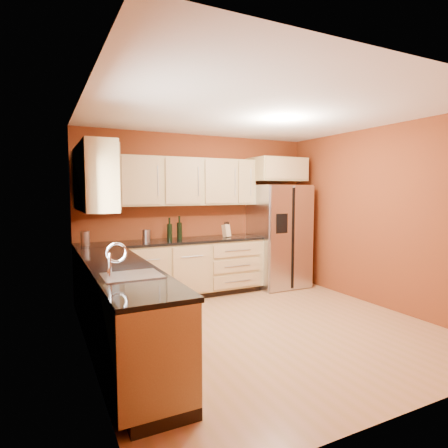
{
  "coord_description": "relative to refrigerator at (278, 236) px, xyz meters",
  "views": [
    {
      "loc": [
        -2.41,
        -3.79,
        1.67
      ],
      "look_at": [
        -0.08,
        0.9,
        1.21
      ],
      "focal_mm": 30.0,
      "sensor_mm": 36.0,
      "label": 1
    }
  ],
  "objects": [
    {
      "name": "canister_right",
      "position": [
        -3.2,
        0.04,
        0.13
      ],
      "size": [
        0.15,
        0.15,
        0.2
      ],
      "primitive_type": "cylinder",
      "rotation": [
        0.0,
        0.0,
        -0.31
      ],
      "color": "#A6A6AA",
      "rests_on": "countertop_back"
    },
    {
      "name": "floor",
      "position": [
        -1.35,
        -1.62,
        -0.89
      ],
      "size": [
        4.0,
        4.0,
        0.0
      ],
      "primitive_type": "plane",
      "color": "#B07A44",
      "rests_on": "ground"
    },
    {
      "name": "wall_front",
      "position": [
        -1.35,
        -3.62,
        0.41
      ],
      "size": [
        4.0,
        0.04,
        2.6
      ],
      "primitive_type": "cube",
      "color": "maroon",
      "rests_on": "floor"
    },
    {
      "name": "corner_upper_cabinet",
      "position": [
        -3.02,
        0.04,
        0.94
      ],
      "size": [
        0.67,
        0.67,
        0.75
      ],
      "primitive_type": "cube",
      "rotation": [
        0.0,
        0.0,
        0.79
      ],
      "color": "#A68350",
      "rests_on": "wall_back"
    },
    {
      "name": "window",
      "position": [
        -3.33,
        -2.12,
        0.66
      ],
      "size": [
        0.03,
        0.9,
        1.0
      ],
      "primitive_type": "cube",
      "color": "white",
      "rests_on": "wall_left"
    },
    {
      "name": "sink_faucet",
      "position": [
        -3.04,
        -2.12,
        0.18
      ],
      "size": [
        0.5,
        0.42,
        0.3
      ],
      "primitive_type": null,
      "color": "white",
      "rests_on": "countertop_left"
    },
    {
      "name": "wine_bottle_b",
      "position": [
        -1.8,
        0.1,
        0.21
      ],
      "size": [
        0.11,
        0.11,
        0.37
      ],
      "primitive_type": null,
      "rotation": [
        0.0,
        0.0,
        -0.39
      ],
      "color": "black",
      "rests_on": "countertop_back"
    },
    {
      "name": "knife_block",
      "position": [
        -1.0,
        0.07,
        0.13
      ],
      "size": [
        0.13,
        0.12,
        0.21
      ],
      "primitive_type": "cube",
      "rotation": [
        0.0,
        0.0,
        0.28
      ],
      "color": "tan",
      "rests_on": "countertop_back"
    },
    {
      "name": "over_fridge_cabinet",
      "position": [
        0.0,
        0.07,
        1.16
      ],
      "size": [
        0.92,
        0.6,
        0.4
      ],
      "primitive_type": "cube",
      "color": "#A68350",
      "rests_on": "wall_back"
    },
    {
      "name": "base_cabinets_left",
      "position": [
        -3.05,
        -1.62,
        -0.45
      ],
      "size": [
        0.6,
        2.8,
        0.88
      ],
      "primitive_type": "cube",
      "color": "#A68350",
      "rests_on": "floor"
    },
    {
      "name": "countertop_back",
      "position": [
        -1.9,
        0.06,
        0.01
      ],
      "size": [
        2.9,
        0.62,
        0.04
      ],
      "primitive_type": "cube",
      "color": "black",
      "rests_on": "base_cabinets_back"
    },
    {
      "name": "canister_left",
      "position": [
        -2.36,
        -0.01,
        0.12
      ],
      "size": [
        0.14,
        0.14,
        0.19
      ],
      "primitive_type": "cylinder",
      "rotation": [
        0.0,
        0.0,
        0.22
      ],
      "color": "#A6A6AA",
      "rests_on": "countertop_back"
    },
    {
      "name": "wall_right",
      "position": [
        0.65,
        -1.62,
        0.41
      ],
      "size": [
        0.04,
        4.0,
        2.6
      ],
      "primitive_type": "cube",
      "color": "maroon",
      "rests_on": "floor"
    },
    {
      "name": "base_cabinets_back",
      "position": [
        -1.9,
        0.07,
        -0.45
      ],
      "size": [
        2.9,
        0.6,
        0.88
      ],
      "primitive_type": "cube",
      "color": "#A68350",
      "rests_on": "floor"
    },
    {
      "name": "upper_cabinets_left",
      "position": [
        -3.19,
        -0.9,
        0.94
      ],
      "size": [
        0.33,
        1.35,
        0.75
      ],
      "primitive_type": "cube",
      "color": "#A68350",
      "rests_on": "wall_left"
    },
    {
      "name": "soap_dispenser",
      "position": [
        -1.02,
        0.08,
        0.11
      ],
      "size": [
        0.07,
        0.07,
        0.17
      ],
      "primitive_type": "cylinder",
      "rotation": [
        0.0,
        0.0,
        -0.39
      ],
      "color": "silver",
      "rests_on": "countertop_back"
    },
    {
      "name": "countertop_left",
      "position": [
        -3.04,
        -1.62,
        0.01
      ],
      "size": [
        0.62,
        2.8,
        0.04
      ],
      "primitive_type": "cube",
      "color": "black",
      "rests_on": "base_cabinets_left"
    },
    {
      "name": "wine_bottle_a",
      "position": [
        -1.99,
        0.02,
        0.21
      ],
      "size": [
        0.09,
        0.09,
        0.35
      ],
      "primitive_type": null,
      "rotation": [
        0.0,
        0.0,
        -0.16
      ],
      "color": "black",
      "rests_on": "countertop_back"
    },
    {
      "name": "upper_cabinets_back",
      "position": [
        -1.6,
        0.21,
        0.94
      ],
      "size": [
        2.3,
        0.33,
        0.75
      ],
      "primitive_type": "cube",
      "color": "#A68350",
      "rests_on": "wall_back"
    },
    {
      "name": "wall_back",
      "position": [
        -1.35,
        0.38,
        0.41
      ],
      "size": [
        4.0,
        0.04,
        2.6
      ],
      "primitive_type": "cube",
      "color": "maroon",
      "rests_on": "floor"
    },
    {
      "name": "ceiling",
      "position": [
        -1.35,
        -1.62,
        1.71
      ],
      "size": [
        4.0,
        4.0,
        0.0
      ],
      "primitive_type": "plane",
      "color": "white",
      "rests_on": "wall_back"
    },
    {
      "name": "wall_left",
      "position": [
        -3.35,
        -1.62,
        0.41
      ],
      "size": [
        0.04,
        4.0,
        2.6
      ],
      "primitive_type": "cube",
      "color": "maroon",
      "rests_on": "floor"
    },
    {
      "name": "refrigerator",
      "position": [
        0.0,
        0.0,
        0.0
      ],
      "size": [
        0.9,
        0.75,
        1.78
      ],
      "primitive_type": "cube",
      "color": "#A6A6AA",
      "rests_on": "floor"
    }
  ]
}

